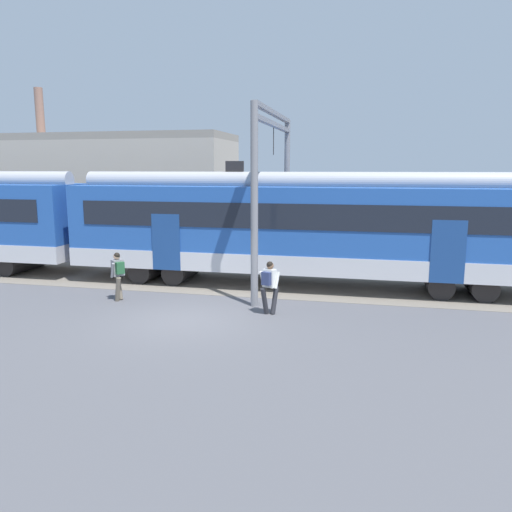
{
  "coord_description": "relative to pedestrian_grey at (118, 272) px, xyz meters",
  "views": [
    {
      "loc": [
        5.23,
        -13.52,
        4.47
      ],
      "look_at": [
        1.65,
        2.31,
        1.6
      ],
      "focal_mm": 35.0,
      "sensor_mm": 36.0,
      "label": 1
    }
  ],
  "objects": [
    {
      "name": "ground_plane",
      "position": [
        2.98,
        -1.57,
        -0.99
      ],
      "size": [
        160.0,
        160.0,
        0.0
      ],
      "primitive_type": "plane",
      "color": "#515156"
    },
    {
      "name": "track_bed",
      "position": [
        -5.14,
        3.56,
        -0.98
      ],
      "size": [
        80.0,
        4.4,
        0.01
      ],
      "primitive_type": "cube",
      "color": "slate",
      "rests_on": "ground"
    },
    {
      "name": "pedestrian_grey",
      "position": [
        0.0,
        0.0,
        0.0
      ],
      "size": [
        0.54,
        0.67,
        1.67
      ],
      "color": "#6B6051",
      "rests_on": "ground"
    },
    {
      "name": "pedestrian_white",
      "position": [
        5.32,
        -0.45,
        0.0
      ],
      "size": [
        0.65,
        0.58,
        1.67
      ],
      "color": "#28282D",
      "rests_on": "ground"
    },
    {
      "name": "catenary_gantry",
      "position": [
        4.66,
        3.56,
        3.32
      ],
      "size": [
        0.24,
        6.64,
        6.53
      ],
      "color": "gray",
      "rests_on": "ground"
    },
    {
      "name": "background_building",
      "position": [
        -6.95,
        12.3,
        2.22
      ],
      "size": [
        14.64,
        5.0,
        9.2
      ],
      "color": "#B2A899",
      "rests_on": "ground"
    }
  ]
}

